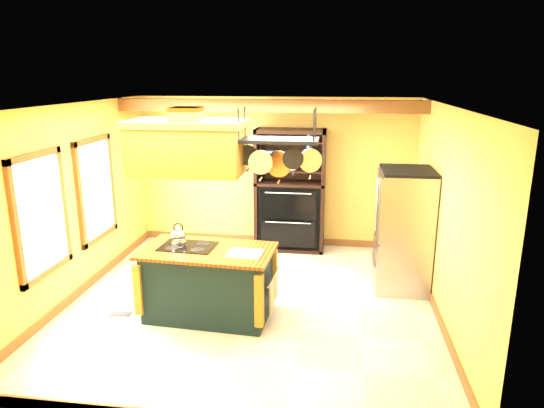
% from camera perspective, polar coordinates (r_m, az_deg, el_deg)
% --- Properties ---
extents(floor, '(5.00, 5.00, 0.00)m').
position_cam_1_polar(floor, '(6.91, -2.45, -11.44)').
color(floor, beige).
rests_on(floor, ground).
extents(ceiling, '(5.00, 5.00, 0.00)m').
position_cam_1_polar(ceiling, '(6.20, -2.73, 11.52)').
color(ceiling, white).
rests_on(ceiling, wall_back).
extents(wall_back, '(5.00, 0.02, 2.70)m').
position_cam_1_polar(wall_back, '(8.83, 0.33, 3.73)').
color(wall_back, gold).
rests_on(wall_back, floor).
extents(wall_front, '(5.00, 0.02, 2.70)m').
position_cam_1_polar(wall_front, '(4.13, -8.89, -9.84)').
color(wall_front, gold).
rests_on(wall_front, floor).
extents(wall_left, '(0.02, 5.00, 2.70)m').
position_cam_1_polar(wall_left, '(7.29, -22.30, 0.17)').
color(wall_left, gold).
rests_on(wall_left, floor).
extents(wall_right, '(0.02, 5.00, 2.70)m').
position_cam_1_polar(wall_right, '(6.47, 19.76, -1.36)').
color(wall_right, gold).
rests_on(wall_right, floor).
extents(ceiling_beam, '(5.00, 0.15, 0.20)m').
position_cam_1_polar(ceiling_beam, '(7.88, -0.43, 11.47)').
color(ceiling_beam, brown).
rests_on(ceiling_beam, ceiling).
extents(window_near, '(0.06, 1.06, 1.56)m').
position_cam_1_polar(window_near, '(6.61, -25.48, -1.18)').
color(window_near, brown).
rests_on(window_near, wall_left).
extents(window_far, '(0.06, 1.06, 1.56)m').
position_cam_1_polar(window_far, '(7.77, -19.95, 1.64)').
color(window_far, brown).
rests_on(window_far, wall_left).
extents(kitchen_island, '(1.73, 1.04, 1.11)m').
position_cam_1_polar(kitchen_island, '(6.42, -7.49, -9.08)').
color(kitchen_island, black).
rests_on(kitchen_island, floor).
extents(range_hood, '(1.42, 0.80, 0.80)m').
position_cam_1_polar(range_hood, '(5.98, -9.91, 6.81)').
color(range_hood, '#A68529').
rests_on(range_hood, ceiling).
extents(pot_rack, '(1.03, 0.48, 0.83)m').
position_cam_1_polar(pot_rack, '(5.76, 0.74, 6.50)').
color(pot_rack, black).
rests_on(pot_rack, ceiling).
extents(refrigerator, '(0.76, 0.89, 1.74)m').
position_cam_1_polar(refrigerator, '(7.32, 15.12, -3.25)').
color(refrigerator, '#999CA2').
rests_on(refrigerator, floor).
extents(hutch, '(1.23, 0.56, 2.17)m').
position_cam_1_polar(hutch, '(8.68, 2.14, 0.12)').
color(hutch, black).
rests_on(hutch, floor).
extents(floor_register, '(0.29, 0.15, 0.01)m').
position_cam_1_polar(floor_register, '(6.88, -17.39, -12.25)').
color(floor_register, black).
rests_on(floor_register, floor).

